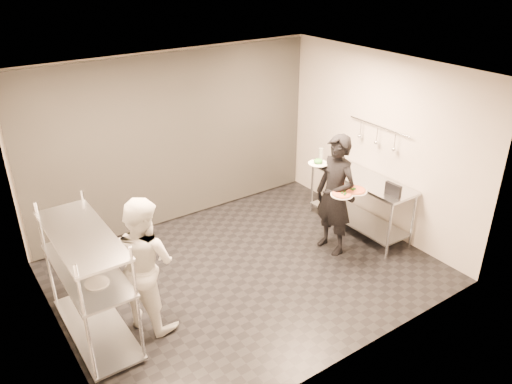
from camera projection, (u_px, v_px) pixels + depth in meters
room_shell at (202, 155)px, 7.34m from camera, size 5.00×4.00×2.80m
pass_rack at (89, 279)px, 5.65m from camera, size 0.60×1.60×1.50m
prep_counter at (360, 194)px, 7.92m from camera, size 0.60×1.80×0.92m
utensil_rail at (377, 136)px, 7.64m from camera, size 0.07×1.20×0.31m
waiter at (335, 195)px, 7.23m from camera, size 0.48×0.69×1.83m
chef at (144, 263)px, 5.80m from camera, size 0.93×1.01×1.69m
pizza_plate_near at (342, 194)px, 6.93m from camera, size 0.31×0.31×0.05m
pizza_plate_far at (355, 190)px, 7.04m from camera, size 0.35×0.35×0.05m
salad_plate at (318, 162)px, 7.17m from camera, size 0.29×0.29×0.07m
pos_monitor at (393, 190)px, 7.16m from camera, size 0.06×0.26×0.19m
bottle_green at (321, 156)px, 8.25m from camera, size 0.07×0.07×0.26m
bottle_clear at (334, 155)px, 8.35m from camera, size 0.06×0.06×0.19m
bottle_dark at (343, 163)px, 8.05m from camera, size 0.06×0.06×0.20m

